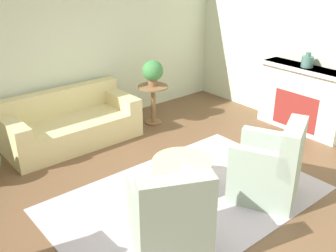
{
  "coord_description": "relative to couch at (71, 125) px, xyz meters",
  "views": [
    {
      "loc": [
        -2.77,
        -2.96,
        2.78
      ],
      "look_at": [
        0.15,
        0.55,
        0.75
      ],
      "focal_mm": 42.0,
      "sensor_mm": 36.0,
      "label": 1
    }
  ],
  "objects": [
    {
      "name": "armchair_right",
      "position": [
        1.12,
        -2.96,
        0.1
      ],
      "size": [
        0.95,
        0.98,
        1.0
      ],
      "color": "#9EB29E",
      "rests_on": "rug"
    },
    {
      "name": "ground_plane",
      "position": [
        0.34,
        -2.36,
        -0.29
      ],
      "size": [
        16.0,
        16.0,
        0.0
      ],
      "primitive_type": "plane",
      "color": "brown"
    },
    {
      "name": "rug",
      "position": [
        0.34,
        -2.36,
        -0.29
      ],
      "size": [
        3.28,
        2.11,
        0.01
      ],
      "color": "#BCB2C1",
      "rests_on": "ground_plane"
    },
    {
      "name": "wall_back",
      "position": [
        0.34,
        0.53,
        1.11
      ],
      "size": [
        9.66,
        0.12,
        2.8
      ],
      "color": "beige",
      "rests_on": "ground_plane"
    },
    {
      "name": "potted_plant_on_side_table",
      "position": [
        1.46,
        -0.24,
        0.65
      ],
      "size": [
        0.35,
        0.35,
        0.45
      ],
      "color": "brown",
      "rests_on": "side_table"
    },
    {
      "name": "fireplace",
      "position": [
        3.2,
        -2.04,
        0.28
      ],
      "size": [
        0.44,
        1.56,
        1.1
      ],
      "color": "silver",
      "rests_on": "ground_plane"
    },
    {
      "name": "armchair_left",
      "position": [
        -0.44,
        -2.96,
        0.1
      ],
      "size": [
        0.95,
        0.98,
        1.0
      ],
      "color": "#9EB29E",
      "rests_on": "rug"
    },
    {
      "name": "vase_mantel_near",
      "position": [
        3.18,
        -2.04,
        0.9
      ],
      "size": [
        0.19,
        0.19,
        0.24
      ],
      "color": "#477066",
      "rests_on": "fireplace"
    },
    {
      "name": "ottoman_table",
      "position": [
        0.43,
        -2.16,
        -0.02
      ],
      "size": [
        0.75,
        0.75,
        0.41
      ],
      "color": "beige",
      "rests_on": "rug"
    },
    {
      "name": "side_table",
      "position": [
        1.46,
        -0.24,
        0.17
      ],
      "size": [
        0.52,
        0.52,
        0.69
      ],
      "color": "olive",
      "rests_on": "ground_plane"
    },
    {
      "name": "couch",
      "position": [
        0.0,
        0.0,
        0.0
      ],
      "size": [
        2.05,
        0.93,
        0.8
      ],
      "color": "beige",
      "rests_on": "ground_plane"
    }
  ]
}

